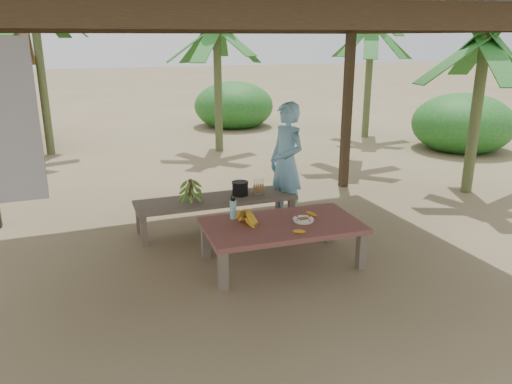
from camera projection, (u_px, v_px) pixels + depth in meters
name	position (u px, v px, depth m)	size (l,w,h in m)	color
ground	(238.00, 262.00, 5.95)	(80.00, 80.00, 0.00)	brown
pavilion	(234.00, 15.00, 5.11)	(6.60, 5.60, 2.95)	black
work_table	(282.00, 228.00, 5.80)	(1.85, 1.10, 0.50)	brown
bench	(216.00, 202.00, 6.85)	(2.21, 0.63, 0.45)	brown
ripe_banana_bunch	(243.00, 218.00, 5.69)	(0.31, 0.26, 0.19)	yellow
plate	(303.00, 220.00, 5.84)	(0.25, 0.25, 0.04)	white
loose_banana_front	(299.00, 231.00, 5.48)	(0.04, 0.15, 0.04)	yellow
loose_banana_side	(312.00, 214.00, 6.02)	(0.04, 0.16, 0.04)	yellow
water_flask	(233.00, 209.00, 5.90)	(0.08, 0.08, 0.29)	#3DBFBB
green_banana_stalk	(191.00, 190.00, 6.68)	(0.28, 0.28, 0.32)	#598C2D
cooking_pot	(240.00, 189.00, 6.94)	(0.22, 0.22, 0.19)	black
skewer_rack	(259.00, 186.00, 6.96)	(0.18, 0.08, 0.24)	#A57F47
woman	(287.00, 163.00, 7.08)	(0.63, 0.41, 1.72)	#76BBE0
banana_plant_ne	(354.00, 8.00, 10.04)	(1.80, 1.80, 3.63)	#596638
banana_plant_n	(217.00, 38.00, 10.98)	(1.80, 1.80, 3.02)	#596638
banana_plant_nw	(33.00, 11.00, 10.49)	(1.80, 1.80, 3.58)	#596638
banana_plant_e	(484.00, 53.00, 7.93)	(1.80, 1.80, 2.80)	#596638
banana_plant_far	(371.00, 36.00, 12.59)	(1.80, 1.80, 3.06)	#596638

